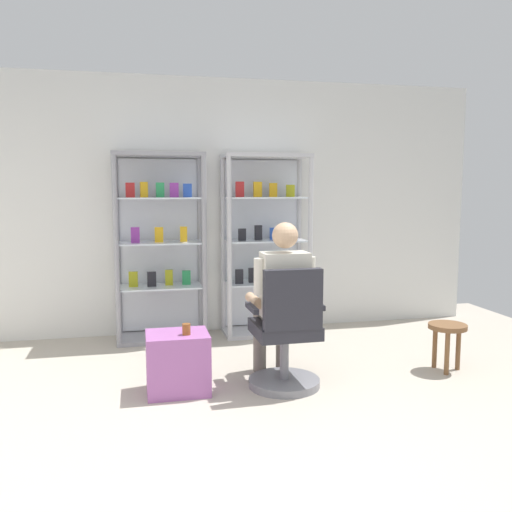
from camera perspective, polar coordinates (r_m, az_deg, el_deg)
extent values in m
plane|color=#B2A899|center=(3.33, 2.82, -20.55)|extent=(7.20, 7.20, 0.00)
cube|color=silver|center=(5.90, -4.87, 5.17)|extent=(6.00, 0.10, 2.70)
cylinder|color=gray|center=(5.38, -14.45, 0.52)|extent=(0.05, 0.05, 1.90)
cylinder|color=gray|center=(5.41, -5.42, 0.75)|extent=(0.05, 0.05, 1.90)
cylinder|color=gray|center=(5.77, -14.32, 0.96)|extent=(0.05, 0.05, 1.90)
cylinder|color=gray|center=(5.81, -5.91, 1.17)|extent=(0.05, 0.05, 1.90)
cube|color=gray|center=(5.56, -10.22, 10.44)|extent=(0.90, 0.45, 0.04)
cube|color=gray|center=(5.75, -9.82, -8.39)|extent=(0.90, 0.45, 0.04)
cube|color=silver|center=(5.79, -10.11, 1.08)|extent=(0.84, 0.02, 1.80)
cube|color=silver|center=(5.63, -9.93, -3.19)|extent=(0.82, 0.39, 0.02)
cube|color=#999919|center=(5.62, -12.75, -2.40)|extent=(0.09, 0.05, 0.15)
cube|color=black|center=(5.60, -10.90, -2.40)|extent=(0.09, 0.05, 0.15)
cube|color=#999919|center=(5.65, -9.12, -2.24)|extent=(0.08, 0.04, 0.16)
cube|color=#268C4C|center=(5.67, -7.31, -2.26)|extent=(0.09, 0.05, 0.14)
cube|color=silver|center=(5.57, -10.03, 1.37)|extent=(0.82, 0.39, 0.02)
cube|color=purple|center=(5.54, -12.56, 2.17)|extent=(0.09, 0.04, 0.16)
cube|color=gold|center=(5.56, -10.14, 2.22)|extent=(0.09, 0.04, 0.15)
cube|color=gold|center=(5.58, -7.60, 2.30)|extent=(0.07, 0.05, 0.15)
cube|color=silver|center=(5.55, -10.13, 6.00)|extent=(0.82, 0.39, 0.02)
cube|color=red|center=(5.53, -13.07, 6.76)|extent=(0.09, 0.04, 0.15)
cube|color=gold|center=(5.53, -11.68, 6.84)|extent=(0.08, 0.06, 0.15)
cube|color=#268C4C|center=(5.51, -10.03, 6.84)|extent=(0.08, 0.05, 0.15)
cube|color=purple|center=(5.51, -8.59, 6.86)|extent=(0.09, 0.05, 0.14)
cube|color=#264CB2|center=(5.54, -7.20, 6.84)|extent=(0.09, 0.05, 0.14)
cylinder|color=#B7B7BC|center=(5.45, -2.81, 0.82)|extent=(0.05, 0.05, 1.90)
cylinder|color=#B7B7BC|center=(5.66, 5.71, 1.02)|extent=(0.05, 0.05, 1.90)
cylinder|color=#B7B7BC|center=(5.84, -3.48, 1.23)|extent=(0.05, 0.05, 1.90)
cylinder|color=#B7B7BC|center=(6.03, 4.52, 1.41)|extent=(0.05, 0.05, 1.90)
cube|color=#B7B7BC|center=(5.71, 1.06, 10.45)|extent=(0.90, 0.45, 0.04)
cube|color=#B7B7BC|center=(5.90, 1.02, -7.89)|extent=(0.90, 0.45, 0.04)
cube|color=silver|center=(5.94, 0.55, 1.34)|extent=(0.84, 0.02, 1.80)
cube|color=silver|center=(5.79, 1.03, -2.81)|extent=(0.82, 0.39, 0.02)
cube|color=black|center=(5.67, -1.77, -2.17)|extent=(0.09, 0.05, 0.15)
cube|color=black|center=(5.74, -0.40, -2.02)|extent=(0.08, 0.04, 0.15)
cube|color=#268C4C|center=(5.74, 1.09, -2.03)|extent=(0.09, 0.04, 0.15)
cube|color=#264CB2|center=(5.79, 2.35, -1.98)|extent=(0.09, 0.05, 0.15)
cube|color=#999919|center=(5.88, 3.68, -1.88)|extent=(0.08, 0.05, 0.14)
cube|color=silver|center=(5.73, 1.04, 1.63)|extent=(0.82, 0.39, 0.02)
cube|color=black|center=(5.63, -1.47, 2.26)|extent=(0.08, 0.04, 0.13)
cube|color=black|center=(5.70, 0.24, 2.47)|extent=(0.08, 0.05, 0.15)
cube|color=#264CB2|center=(5.77, 1.85, 2.36)|extent=(0.08, 0.04, 0.12)
cube|color=black|center=(5.78, 3.57, 2.47)|extent=(0.08, 0.05, 0.14)
cube|color=silver|center=(5.70, 1.05, 6.14)|extent=(0.82, 0.39, 0.02)
cube|color=red|center=(5.63, -1.71, 7.01)|extent=(0.09, 0.03, 0.16)
cube|color=gold|center=(5.70, 0.17, 7.01)|extent=(0.09, 0.04, 0.16)
cube|color=gold|center=(5.76, 1.81, 6.95)|extent=(0.09, 0.05, 0.15)
cube|color=#999919|center=(5.76, 3.62, 6.84)|extent=(0.09, 0.05, 0.13)
cylinder|color=slate|center=(4.39, 2.97, -13.10)|extent=(0.56, 0.56, 0.06)
cylinder|color=slate|center=(4.32, 2.99, -10.55)|extent=(0.07, 0.07, 0.41)
cube|color=#26262D|center=(4.26, 3.01, -7.66)|extent=(0.49, 0.49, 0.10)
cube|color=#26262D|center=(4.00, 3.90, -4.58)|extent=(0.44, 0.09, 0.45)
cube|color=#26262D|center=(4.30, 6.37, -5.09)|extent=(0.05, 0.30, 0.04)
cube|color=#26262D|center=(4.15, -0.43, -5.48)|extent=(0.05, 0.30, 0.04)
cylinder|color=slate|center=(4.45, 3.52, -5.70)|extent=(0.15, 0.40, 0.14)
cylinder|color=slate|center=(4.70, 2.78, -8.51)|extent=(0.11, 0.11, 0.56)
cylinder|color=slate|center=(4.40, 1.02, -5.84)|extent=(0.15, 0.40, 0.14)
cylinder|color=slate|center=(4.65, 0.38, -8.67)|extent=(0.11, 0.11, 0.56)
cube|color=beige|center=(4.18, 3.04, -3.02)|extent=(0.36, 0.23, 0.50)
sphere|color=tan|center=(4.13, 3.08, 2.18)|extent=(0.20, 0.20, 0.20)
cylinder|color=beige|center=(4.23, 5.65, -1.96)|extent=(0.09, 0.09, 0.28)
cylinder|color=tan|center=(4.44, 4.85, -4.42)|extent=(0.09, 0.30, 0.08)
cylinder|color=beige|center=(4.12, 0.38, -2.18)|extent=(0.09, 0.09, 0.28)
cylinder|color=tan|center=(4.33, -0.20, -4.68)|extent=(0.09, 0.30, 0.08)
cube|color=#9E599E|center=(4.24, -8.22, -11.02)|extent=(0.47, 0.38, 0.46)
cylinder|color=brown|center=(4.12, -7.32, -7.63)|extent=(0.06, 0.06, 0.08)
cylinder|color=brown|center=(4.91, 19.47, -6.98)|extent=(0.32, 0.32, 0.04)
cylinder|color=brown|center=(5.02, 20.45, -9.11)|extent=(0.04, 0.04, 0.37)
cylinder|color=brown|center=(5.01, 18.25, -9.05)|extent=(0.04, 0.04, 0.37)
cylinder|color=brown|center=(4.85, 19.41, -9.61)|extent=(0.04, 0.04, 0.37)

